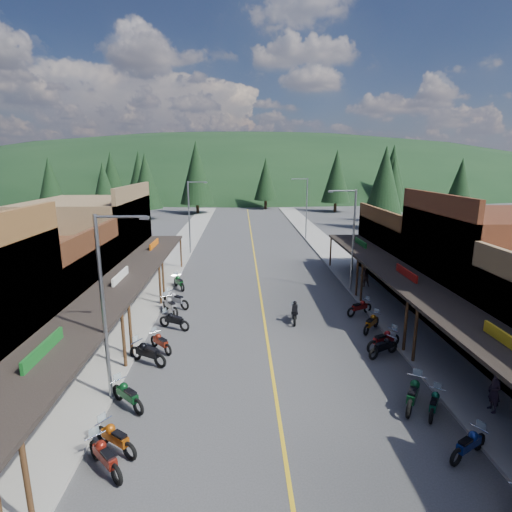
{
  "coord_description": "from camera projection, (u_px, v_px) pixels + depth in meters",
  "views": [
    {
      "loc": [
        -1.46,
        -21.55,
        9.94
      ],
      "look_at": [
        -0.33,
        7.99,
        3.0
      ],
      "focal_mm": 28.0,
      "sensor_mm": 36.0,
      "label": 1
    }
  ],
  "objects": [
    {
      "name": "streetlight_1",
      "position": [
        190.0,
        214.0,
        43.42
      ],
      "size": [
        2.16,
        0.18,
        8.0
      ],
      "color": "gray",
      "rests_on": "ground"
    },
    {
      "name": "shop_east_3",
      "position": [
        418.0,
        251.0,
        34.22
      ],
      "size": [
        10.9,
        10.2,
        6.2
      ],
      "color": "#4C2D16",
      "rests_on": "ground"
    },
    {
      "name": "pine_4",
      "position": [
        337.0,
        176.0,
        80.68
      ],
      "size": [
        5.88,
        5.88,
        12.5
      ],
      "color": "black",
      "rests_on": "ground"
    },
    {
      "name": "bike_east_5",
      "position": [
        413.0,
        393.0,
        16.5
      ],
      "size": [
        1.9,
        2.37,
        1.33
      ],
      "primitive_type": null,
      "rotation": [
        0.0,
        0.0,
        -0.57
      ],
      "color": "#0C3C1C",
      "rests_on": "ground"
    },
    {
      "name": "bike_east_8",
      "position": [
        371.0,
        322.0,
        23.98
      ],
      "size": [
        1.88,
        2.05,
        1.2
      ],
      "primitive_type": null,
      "rotation": [
        0.0,
        0.0,
        -0.7
      ],
      "color": "#9F550B",
      "rests_on": "ground"
    },
    {
      "name": "bike_east_9",
      "position": [
        360.0,
        307.0,
        26.55
      ],
      "size": [
        2.14,
        1.56,
        1.17
      ],
      "primitive_type": null,
      "rotation": [
        0.0,
        0.0,
        -1.09
      ],
      "color": "maroon",
      "rests_on": "ground"
    },
    {
      "name": "bike_west_4",
      "position": [
        115.0,
        437.0,
        13.94
      ],
      "size": [
        2.11,
        1.8,
        1.2
      ],
      "primitive_type": null,
      "rotation": [
        0.0,
        0.0,
        0.94
      ],
      "color": "#AE4C0C",
      "rests_on": "ground"
    },
    {
      "name": "sidewalk_west",
      "position": [
        173.0,
        258.0,
        42.41
      ],
      "size": [
        3.4,
        94.0,
        0.15
      ],
      "primitive_type": "cube",
      "color": "gray",
      "rests_on": "ground"
    },
    {
      "name": "bike_west_10",
      "position": [
        176.0,
        299.0,
        27.84
      ],
      "size": [
        2.32,
        1.99,
        1.32
      ],
      "primitive_type": null,
      "rotation": [
        0.0,
        0.0,
        0.94
      ],
      "color": "#9E9DA2",
      "rests_on": "ground"
    },
    {
      "name": "bike_east_4",
      "position": [
        434.0,
        402.0,
        16.04
      ],
      "size": [
        1.55,
        1.9,
        1.07
      ],
      "primitive_type": null,
      "rotation": [
        0.0,
        0.0,
        -0.59
      ],
      "color": "#0E482F",
      "rests_on": "ground"
    },
    {
      "name": "pine_6",
      "position": [
        461.0,
        179.0,
        85.79
      ],
      "size": [
        5.04,
        5.04,
        11.0
      ],
      "color": "black",
      "rests_on": "ground"
    },
    {
      "name": "pine_5",
      "position": [
        393.0,
        171.0,
        92.78
      ],
      "size": [
        6.72,
        6.72,
        14.0
      ],
      "color": "black",
      "rests_on": "ground"
    },
    {
      "name": "shop_west_2",
      "position": [
        36.0,
        290.0,
        23.86
      ],
      "size": [
        10.9,
        9.0,
        6.2
      ],
      "color": "#3F2111",
      "rests_on": "ground"
    },
    {
      "name": "pine_3",
      "position": [
        266.0,
        179.0,
        86.17
      ],
      "size": [
        5.04,
        5.04,
        11.0
      ],
      "color": "black",
      "rests_on": "ground"
    },
    {
      "name": "bike_west_6",
      "position": [
        147.0,
        352.0,
        20.04
      ],
      "size": [
        2.38,
        1.86,
        1.32
      ],
      "primitive_type": null,
      "rotation": [
        0.0,
        0.0,
        1.03
      ],
      "color": "black",
      "rests_on": "ground"
    },
    {
      "name": "bike_west_3",
      "position": [
        105.0,
        455.0,
        13.02
      ],
      "size": [
        2.01,
        2.07,
        1.24
      ],
      "primitive_type": null,
      "rotation": [
        0.0,
        0.0,
        0.75
      ],
      "color": "maroon",
      "rests_on": "ground"
    },
    {
      "name": "ridge_hill",
      "position": [
        244.0,
        189.0,
        154.62
      ],
      "size": [
        310.0,
        140.0,
        60.0
      ],
      "primitive_type": "ellipsoid",
      "color": "black",
      "rests_on": "ground"
    },
    {
      "name": "bike_east_3",
      "position": [
        469.0,
        443.0,
        13.66
      ],
      "size": [
        2.04,
        1.57,
        1.13
      ],
      "primitive_type": null,
      "rotation": [
        0.0,
        0.0,
        -1.04
      ],
      "color": "navy",
      "rests_on": "ground"
    },
    {
      "name": "centerline",
      "position": [
        255.0,
        258.0,
        42.75
      ],
      "size": [
        0.15,
        90.0,
        0.01
      ],
      "primitive_type": "cube",
      "color": "gold",
      "rests_on": "ground"
    },
    {
      "name": "bike_west_11",
      "position": [
        179.0,
        282.0,
        32.02
      ],
      "size": [
        1.66,
        2.26,
        1.24
      ],
      "primitive_type": null,
      "rotation": [
        0.0,
        0.0,
        0.49
      ],
      "color": "#0C3F18",
      "rests_on": "ground"
    },
    {
      "name": "rider_on_bike",
      "position": [
        294.0,
        313.0,
        25.38
      ],
      "size": [
        0.84,
        2.01,
        1.49
      ],
      "rotation": [
        0.0,
        0.0,
        -0.1
      ],
      "color": "black",
      "rests_on": "ground"
    },
    {
      "name": "shop_east_2",
      "position": [
        488.0,
        269.0,
        24.66
      ],
      "size": [
        10.9,
        9.0,
        8.2
      ],
      "color": "#562B19",
      "rests_on": "ground"
    },
    {
      "name": "bike_east_7",
      "position": [
        384.0,
        339.0,
        21.55
      ],
      "size": [
        2.35,
        1.65,
        1.28
      ],
      "primitive_type": null,
      "rotation": [
        0.0,
        0.0,
        -1.12
      ],
      "color": "maroon",
      "rests_on": "ground"
    },
    {
      "name": "pedestrian_east_b",
      "position": [
        365.0,
        276.0,
        32.2
      ],
      "size": [
        0.88,
        0.56,
        1.71
      ],
      "primitive_type": "imported",
      "rotation": [
        0.0,
        0.0,
        3.25
      ],
      "color": "#4E3831",
      "rests_on": "sidewalk_east"
    },
    {
      "name": "pine_7",
      "position": [
        111.0,
        174.0,
        94.38
      ],
      "size": [
        5.88,
        5.88,
        12.5
      ],
      "color": "black",
      "rests_on": "ground"
    },
    {
      "name": "streetlight_0",
      "position": [
        106.0,
        301.0,
        16.18
      ],
      "size": [
        2.16,
        0.18,
        8.0
      ],
      "color": "gray",
      "rests_on": "ground"
    },
    {
      "name": "pine_8",
      "position": [
        104.0,
        189.0,
        60.02
      ],
      "size": [
        4.48,
        4.48,
        10.0
      ],
      "color": "black",
      "rests_on": "ground"
    },
    {
      "name": "pine_1",
      "position": [
        139.0,
        175.0,
        88.84
      ],
      "size": [
        5.88,
        5.88,
        12.5
      ],
      "color": "black",
      "rests_on": "ground"
    },
    {
      "name": "shop_west_3",
      "position": [
        92.0,
        242.0,
        32.97
      ],
      "size": [
        10.9,
        10.2,
        8.2
      ],
      "color": "brown",
      "rests_on": "ground"
    },
    {
      "name": "pedestrian_east_a",
      "position": [
        495.0,
        391.0,
        15.94
      ],
      "size": [
        0.44,
        0.65,
        1.75
      ],
      "primitive_type": "imported",
      "rotation": [
        0.0,
        0.0,
        -1.6
      ],
      "color": "#261B29",
      "rests_on": "sidewalk_east"
    },
    {
      "name": "bike_east_6",
      "position": [
        384.0,
        346.0,
        20.85
      ],
      "size": [
        2.11,
        1.6,
        1.17
      ],
      "primitive_type": null,
      "rotation": [
        0.0,
        0.0,
        -1.06
      ],
      "color": "black",
      "rests_on": "ground"
    },
    {
      "name": "bike_west_8",
      "position": [
        174.0,
        320.0,
        24.27
      ],
      "size": [
        2.21,
        1.62,
        1.22
      ],
      "primitive_type": null,
      "rotation": [
        0.0,
        0.0,
        1.08
      ],
      "color": "black",
      "rests_on": "ground"
    },
    {
      "name": "pine_10",
      "position": [
        146.0,
        181.0,
        69.71
      ],
      "size": [
        5.38,
        5.38,
        11.6
      ],
      "color": "black",
      "rests_on": "ground"
    },
    {
      "name": "bike_west_9",
      "position": [
        170.0,
        305.0,
        26.73
      ],
      "size": [
        1.86,
        2.33,
        1.3
      ],
      "primitive_type": null,
      "rotation": [
        0.0,
        0.0,
        0.57
      ],
      "color": "#A2A1A6",
      "rests_on": "ground"
    },
    {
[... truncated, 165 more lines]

